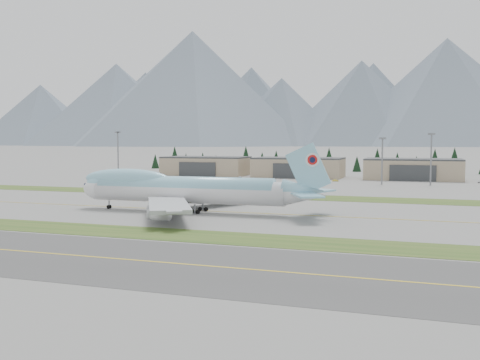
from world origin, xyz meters
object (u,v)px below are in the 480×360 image
(hangar_left, at_px, (206,166))
(service_vehicle_a, at_px, (240,178))
(hangar_right, at_px, (413,169))
(boeing_747_freighter, at_px, (185,189))
(service_vehicle_b, at_px, (335,182))
(service_vehicle_c, at_px, (480,183))
(hangar_center, at_px, (299,167))

(hangar_left, xyz_separation_m, service_vehicle_a, (26.42, -16.40, -5.39))
(hangar_right, bearing_deg, boeing_747_freighter, -110.91)
(hangar_right, height_order, service_vehicle_a, hangar_right)
(hangar_left, bearing_deg, service_vehicle_b, -18.64)
(service_vehicle_a, distance_m, service_vehicle_b, 53.79)
(boeing_747_freighter, relative_size, service_vehicle_a, 23.69)
(hangar_right, xyz_separation_m, service_vehicle_c, (30.60, -13.64, -5.39))
(hangar_left, height_order, hangar_center, same)
(boeing_747_freighter, height_order, hangar_left, boeing_747_freighter)
(hangar_right, relative_size, service_vehicle_b, 15.21)
(hangar_left, relative_size, service_vehicle_c, 13.63)
(boeing_747_freighter, height_order, hangar_center, boeing_747_freighter)
(hangar_center, relative_size, service_vehicle_b, 15.21)
(hangar_left, xyz_separation_m, service_vehicle_c, (145.60, -13.64, -5.39))
(hangar_center, relative_size, service_vehicle_a, 15.59)
(hangar_left, distance_m, service_vehicle_a, 31.55)
(service_vehicle_a, relative_size, service_vehicle_c, 0.87)
(service_vehicle_c, bearing_deg, service_vehicle_b, -140.76)
(service_vehicle_a, bearing_deg, boeing_747_freighter, -85.28)
(boeing_747_freighter, distance_m, hangar_left, 163.71)
(hangar_left, height_order, service_vehicle_b, hangar_left)
(hangar_left, bearing_deg, hangar_center, 0.00)
(hangar_right, distance_m, service_vehicle_b, 44.98)
(hangar_center, distance_m, service_vehicle_a, 33.39)
(service_vehicle_b, bearing_deg, service_vehicle_a, 78.47)
(boeing_747_freighter, distance_m, hangar_center, 153.75)
(hangar_left, height_order, service_vehicle_a, hangar_left)
(hangar_right, relative_size, service_vehicle_c, 13.63)
(service_vehicle_a, bearing_deg, service_vehicle_c, -6.21)
(hangar_right, bearing_deg, service_vehicle_b, -143.26)
(hangar_left, bearing_deg, boeing_747_freighter, -69.90)
(boeing_747_freighter, bearing_deg, hangar_center, 89.83)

